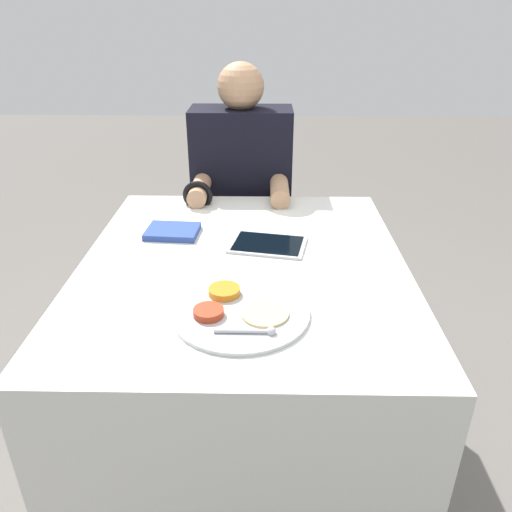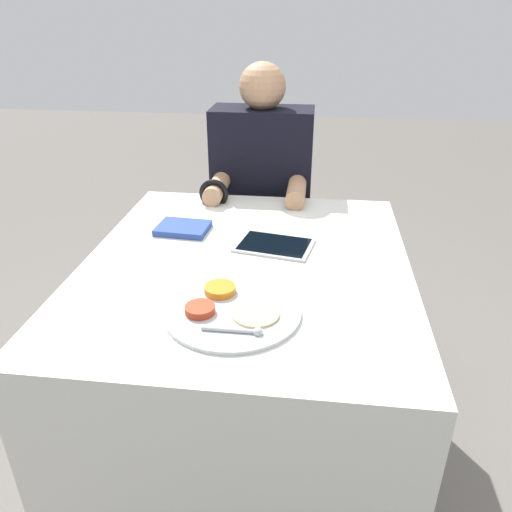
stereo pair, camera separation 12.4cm
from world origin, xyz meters
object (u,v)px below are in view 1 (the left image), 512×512
Objects in this scene: thali_tray at (239,311)px; red_notebook at (173,232)px; tablet_device at (268,244)px; person_diner at (242,225)px.

thali_tray reaches higher than red_notebook.
tablet_device is at bearing 79.33° from thali_tray.
tablet_device is (0.07, 0.38, -0.00)m from thali_tray.
red_notebook is at bearing 165.44° from tablet_device.
thali_tray reaches higher than tablet_device.
person_diner reaches higher than red_notebook.
tablet_device is 0.20× the size of person_diner.
thali_tray is 0.38m from tablet_device.
thali_tray is 0.99m from person_diner.
person_diner is at bearing 100.03° from tablet_device.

